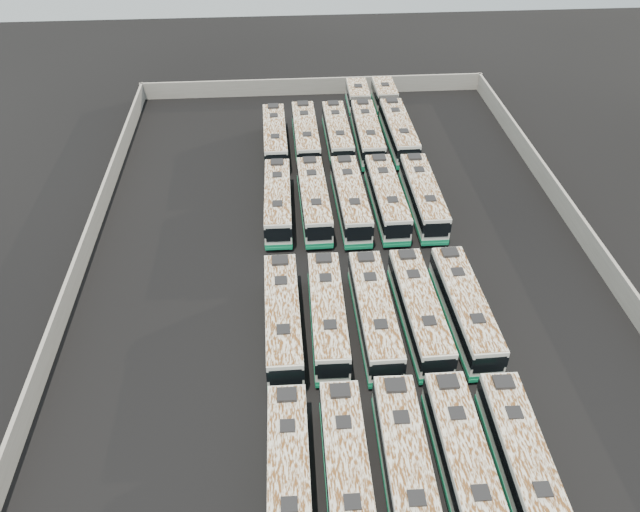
{
  "coord_description": "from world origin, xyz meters",
  "views": [
    {
      "loc": [
        -4.91,
        -42.35,
        34.34
      ],
      "look_at": [
        -1.85,
        -0.77,
        1.6
      ],
      "focal_mm": 35.0,
      "sensor_mm": 36.0,
      "label": 1
    }
  ],
  "objects_px": {
    "bus_midback_far_right": "(423,196)",
    "bus_midback_far_left": "(278,201)",
    "bus_midfront_far_right": "(465,309)",
    "bus_midback_right": "(387,198)",
    "bus_front_right": "(465,466)",
    "bus_midfront_center": "(374,314)",
    "bus_front_far_left": "(289,477)",
    "bus_front_center": "(406,470)",
    "bus_back_left": "(306,135)",
    "bus_back_center": "(337,134)",
    "bus_midfront_right": "(419,311)",
    "bus_back_far_left": "(275,137)",
    "bus_front_far_right": "(523,463)",
    "bus_midback_center": "(350,199)",
    "bus_midback_left": "(314,200)",
    "bus_midfront_far_left": "(283,318)",
    "bus_front_left": "(347,474)",
    "bus_back_far_right": "(394,119)",
    "bus_back_right": "(364,121)",
    "bus_midfront_left": "(328,314)"
  },
  "relations": [
    {
      "from": "bus_midfront_far_right",
      "to": "bus_midback_far_left",
      "type": "height_order",
      "value": "bus_midfront_far_right"
    },
    {
      "from": "bus_midfront_far_right",
      "to": "bus_front_right",
      "type": "bearing_deg",
      "value": -105.91
    },
    {
      "from": "bus_midfront_right",
      "to": "bus_midback_left",
      "type": "bearing_deg",
      "value": 112.09
    },
    {
      "from": "bus_midback_left",
      "to": "bus_back_far_left",
      "type": "bearing_deg",
      "value": 103.78
    },
    {
      "from": "bus_midfront_far_right",
      "to": "bus_back_far_left",
      "type": "xyz_separation_m",
      "value": [
        -14.02,
        29.3,
        -0.05
      ]
    },
    {
      "from": "bus_back_far_left",
      "to": "bus_back_left",
      "type": "height_order",
      "value": "bus_back_left"
    },
    {
      "from": "bus_midfront_right",
      "to": "bus_midfront_center",
      "type": "bearing_deg",
      "value": -179.82
    },
    {
      "from": "bus_front_far_right",
      "to": "bus_back_center",
      "type": "distance_m",
      "value": 43.61
    },
    {
      "from": "bus_front_left",
      "to": "bus_midback_far_left",
      "type": "distance_m",
      "value": 29.76
    },
    {
      "from": "bus_back_far_left",
      "to": "bus_front_far_right",
      "type": "bearing_deg",
      "value": -72.54
    },
    {
      "from": "bus_midfront_far_left",
      "to": "bus_back_left",
      "type": "height_order",
      "value": "bus_midfront_far_left"
    },
    {
      "from": "bus_front_right",
      "to": "bus_midfront_center",
      "type": "relative_size",
      "value": 1.01
    },
    {
      "from": "bus_back_far_left",
      "to": "bus_back_left",
      "type": "distance_m",
      "value": 3.46
    },
    {
      "from": "bus_midfront_center",
      "to": "bus_midback_left",
      "type": "relative_size",
      "value": 1.0
    },
    {
      "from": "bus_front_far_left",
      "to": "bus_front_right",
      "type": "xyz_separation_m",
      "value": [
        10.42,
        -0.04,
        0.07
      ]
    },
    {
      "from": "bus_midfront_center",
      "to": "bus_midfront_right",
      "type": "height_order",
      "value": "bus_midfront_center"
    },
    {
      "from": "bus_back_right",
      "to": "bus_back_far_left",
      "type": "bearing_deg",
      "value": -162.0
    },
    {
      "from": "bus_midfront_center",
      "to": "bus_midback_center",
      "type": "bearing_deg",
      "value": 89.6
    },
    {
      "from": "bus_front_left",
      "to": "bus_midback_center",
      "type": "height_order",
      "value": "bus_midback_center"
    },
    {
      "from": "bus_front_far_left",
      "to": "bus_front_center",
      "type": "relative_size",
      "value": 0.96
    },
    {
      "from": "bus_midfront_far_right",
      "to": "bus_midback_right",
      "type": "bearing_deg",
      "value": 101.04
    },
    {
      "from": "bus_midfront_far_right",
      "to": "bus_midback_far_left",
      "type": "xyz_separation_m",
      "value": [
        -13.96,
        16.1,
        -0.05
      ]
    },
    {
      "from": "bus_midback_far_left",
      "to": "bus_back_right",
      "type": "relative_size",
      "value": 0.63
    },
    {
      "from": "bus_front_center",
      "to": "bus_back_far_left",
      "type": "distance_m",
      "value": 43.35
    },
    {
      "from": "bus_midback_far_left",
      "to": "bus_midback_right",
      "type": "height_order",
      "value": "bus_midback_right"
    },
    {
      "from": "bus_midback_center",
      "to": "bus_midback_left",
      "type": "bearing_deg",
      "value": 175.15
    },
    {
      "from": "bus_midfront_far_left",
      "to": "bus_back_far_right",
      "type": "bearing_deg",
      "value": 66.57
    },
    {
      "from": "bus_back_left",
      "to": "bus_back_center",
      "type": "distance_m",
      "value": 3.61
    },
    {
      "from": "bus_back_left",
      "to": "bus_front_far_right",
      "type": "bearing_deg",
      "value": -76.55
    },
    {
      "from": "bus_front_center",
      "to": "bus_midfront_right",
      "type": "relative_size",
      "value": 1.02
    },
    {
      "from": "bus_front_far_right",
      "to": "bus_midfront_far_right",
      "type": "relative_size",
      "value": 0.98
    },
    {
      "from": "bus_front_far_right",
      "to": "bus_midback_left",
      "type": "relative_size",
      "value": 0.99
    },
    {
      "from": "bus_front_left",
      "to": "bus_back_left",
      "type": "distance_m",
      "value": 42.88
    },
    {
      "from": "bus_midback_far_right",
      "to": "bus_midback_far_left",
      "type": "bearing_deg",
      "value": 179.27
    },
    {
      "from": "bus_back_right",
      "to": "bus_front_left",
      "type": "bearing_deg",
      "value": -97.86
    },
    {
      "from": "bus_front_left",
      "to": "bus_midfront_center",
      "type": "bearing_deg",
      "value": 75.91
    },
    {
      "from": "bus_midfront_far_left",
      "to": "bus_front_far_left",
      "type": "bearing_deg",
      "value": -90.37
    },
    {
      "from": "bus_front_far_left",
      "to": "bus_front_left",
      "type": "height_order",
      "value": "bus_front_left"
    },
    {
      "from": "bus_front_far_left",
      "to": "bus_back_center",
      "type": "bearing_deg",
      "value": 81.61
    },
    {
      "from": "bus_midfront_far_right",
      "to": "bus_midback_center",
      "type": "bearing_deg",
      "value": 112.51
    },
    {
      "from": "bus_midfront_center",
      "to": "bus_back_right",
      "type": "bearing_deg",
      "value": 83.49
    },
    {
      "from": "bus_midfront_center",
      "to": "bus_back_far_left",
      "type": "bearing_deg",
      "value": 102.97
    },
    {
      "from": "bus_front_right",
      "to": "bus_back_far_right",
      "type": "bearing_deg",
      "value": 85.71
    },
    {
      "from": "bus_back_far_right",
      "to": "bus_midback_center",
      "type": "bearing_deg",
      "value": -113.03
    },
    {
      "from": "bus_front_far_right",
      "to": "bus_midfront_right",
      "type": "relative_size",
      "value": 0.99
    },
    {
      "from": "bus_midfront_far_right",
      "to": "bus_front_far_right",
      "type": "bearing_deg",
      "value": -91.24
    },
    {
      "from": "bus_midback_center",
      "to": "bus_front_right",
      "type": "bearing_deg",
      "value": -84.18
    },
    {
      "from": "bus_front_right",
      "to": "bus_midback_right",
      "type": "bearing_deg",
      "value": 90.06
    },
    {
      "from": "bus_front_far_left",
      "to": "bus_midfront_left",
      "type": "bearing_deg",
      "value": 76.78
    },
    {
      "from": "bus_midfront_far_left",
      "to": "bus_back_far_left",
      "type": "distance_m",
      "value": 29.38
    }
  ]
}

